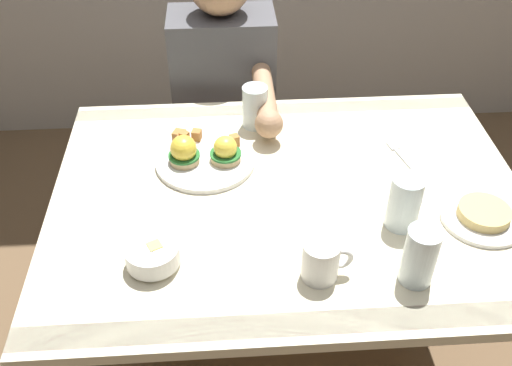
% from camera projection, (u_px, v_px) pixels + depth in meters
% --- Properties ---
extents(ground_plane, '(6.00, 6.00, 0.00)m').
position_uv_depth(ground_plane, '(281.00, 361.00, 1.94)').
color(ground_plane, brown).
extents(dining_table, '(1.20, 0.90, 0.74)m').
position_uv_depth(dining_table, '(288.00, 224.00, 1.54)').
color(dining_table, beige).
rests_on(dining_table, ground_plane).
extents(eggs_benedict_plate, '(0.27, 0.27, 0.09)m').
position_uv_depth(eggs_benedict_plate, '(203.00, 155.00, 1.56)').
color(eggs_benedict_plate, white).
rests_on(eggs_benedict_plate, dining_table).
extents(fruit_bowl, '(0.12, 0.12, 0.06)m').
position_uv_depth(fruit_bowl, '(152.00, 255.00, 1.27)').
color(fruit_bowl, white).
rests_on(fruit_bowl, dining_table).
extents(coffee_mug, '(0.11, 0.08, 0.09)m').
position_uv_depth(coffee_mug, '(322.00, 259.00, 1.23)').
color(coffee_mug, white).
rests_on(coffee_mug, dining_table).
extents(fork, '(0.06, 0.15, 0.00)m').
position_uv_depth(fork, '(402.00, 156.00, 1.59)').
color(fork, silver).
rests_on(fork, dining_table).
extents(water_glass_near, '(0.08, 0.08, 0.14)m').
position_uv_depth(water_glass_near, '(404.00, 206.00, 1.35)').
color(water_glass_near, silver).
rests_on(water_glass_near, dining_table).
extents(water_glass_far, '(0.07, 0.07, 0.14)m').
position_uv_depth(water_glass_far, '(419.00, 259.00, 1.22)').
color(water_glass_far, silver).
rests_on(water_glass_far, dining_table).
extents(water_glass_extra, '(0.07, 0.07, 0.13)m').
position_uv_depth(water_glass_extra, '(255.00, 109.00, 1.68)').
color(water_glass_extra, silver).
rests_on(water_glass_extra, dining_table).
extents(side_plate, '(0.20, 0.20, 0.04)m').
position_uv_depth(side_plate, '(483.00, 216.00, 1.39)').
color(side_plate, white).
rests_on(side_plate, dining_table).
extents(diner_person, '(0.34, 0.54, 1.14)m').
position_uv_depth(diner_person, '(225.00, 101.00, 1.98)').
color(diner_person, '#33333D').
rests_on(diner_person, ground_plane).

